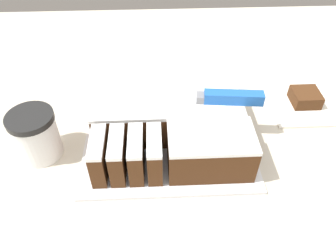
# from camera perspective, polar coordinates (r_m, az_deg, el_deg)

# --- Properties ---
(countertop) EXTENTS (1.40, 1.10, 0.92)m
(countertop) POSITION_cam_1_polar(r_m,az_deg,el_deg) (1.07, 3.78, -16.86)
(countertop) COLOR beige
(countertop) RESTS_ON ground_plane
(cake_board) EXTENTS (0.33, 0.27, 0.01)m
(cake_board) POSITION_cam_1_polar(r_m,az_deg,el_deg) (0.65, -0.00, -2.65)
(cake_board) COLOR silver
(cake_board) RESTS_ON countertop
(cake) EXTENTS (0.28, 0.22, 0.08)m
(cake) POSITION_cam_1_polar(r_m,az_deg,el_deg) (0.63, 0.41, 0.25)
(cake) COLOR #472814
(cake) RESTS_ON cake_board
(knife) EXTENTS (0.29, 0.05, 0.02)m
(knife) POSITION_cam_1_polar(r_m,az_deg,el_deg) (0.62, 8.96, 4.89)
(knife) COLOR silver
(knife) RESTS_ON cake
(coffee_cup) EXTENTS (0.08, 0.08, 0.10)m
(coffee_cup) POSITION_cam_1_polar(r_m,az_deg,el_deg) (0.65, -22.00, -1.47)
(coffee_cup) COLOR white
(coffee_cup) RESTS_ON countertop
(paper_napkin) EXTENTS (0.15, 0.15, 0.01)m
(paper_napkin) POSITION_cam_1_polar(r_m,az_deg,el_deg) (0.80, 22.46, 3.67)
(paper_napkin) COLOR white
(paper_napkin) RESTS_ON countertop
(brownie) EXTENTS (0.06, 0.06, 0.03)m
(brownie) POSITION_cam_1_polar(r_m,az_deg,el_deg) (0.79, 22.79, 4.64)
(brownie) COLOR #472814
(brownie) RESTS_ON paper_napkin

